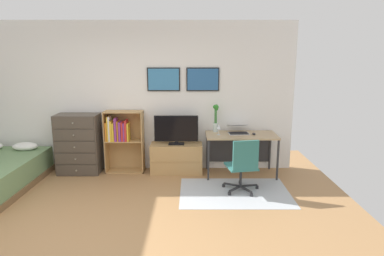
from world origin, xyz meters
The scene contains 13 objects.
ground_plane centered at (0.00, 0.00, 0.00)m, with size 7.20×7.20×0.00m, color #A87A4C.
wall_back_with_posters centered at (0.01, 2.43, 1.35)m, with size 6.12×0.09×2.70m.
area_rug centered at (1.87, 1.23, 0.00)m, with size 1.70×1.20×0.01m, color #B2B7BC.
dresser centered at (-0.83, 2.15, 0.54)m, with size 0.75×0.46×1.08m.
bookshelf centered at (-0.07, 2.22, 0.67)m, with size 0.69×0.30×1.13m.
tv_stand centered at (0.92, 2.17, 0.27)m, with size 0.93×0.41×0.53m.
television centered at (0.92, 2.15, 0.79)m, with size 0.78×0.16×0.52m.
desk centered at (2.07, 2.13, 0.61)m, with size 1.24×0.64×0.74m.
office_chair centered at (1.99, 1.24, 0.46)m, with size 0.58×0.57×0.86m.
laptop centered at (2.03, 2.16, 0.80)m, with size 0.38×0.41×0.16m.
computer_mouse centered at (2.29, 2.02, 0.76)m, with size 0.06×0.10×0.03m, color #262628.
bamboo_vase centered at (1.63, 2.26, 1.03)m, with size 0.10×0.10×0.50m.
wine_glass centered at (1.67, 2.02, 0.87)m, with size 0.07×0.07×0.18m.
Camera 1 is at (1.21, -3.65, 2.08)m, focal length 31.21 mm.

